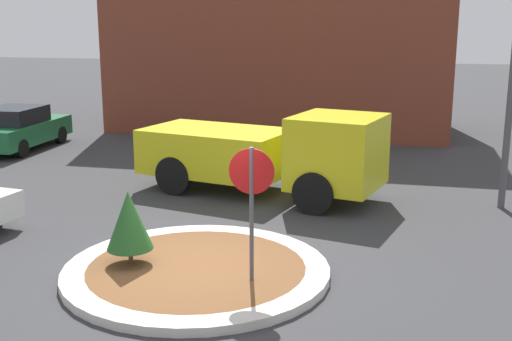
{
  "coord_description": "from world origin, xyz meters",
  "views": [
    {
      "loc": [
        3.41,
        -10.08,
        4.37
      ],
      "look_at": [
        0.48,
        2.57,
        1.32
      ],
      "focal_mm": 45.0,
      "sensor_mm": 36.0,
      "label": 1
    }
  ],
  "objects": [
    {
      "name": "traffic_island",
      "position": [
        0.0,
        0.0,
        0.08
      ],
      "size": [
        4.69,
        4.69,
        0.16
      ],
      "color": "beige",
      "rests_on": "ground_plane"
    },
    {
      "name": "ground_plane",
      "position": [
        0.0,
        0.0,
        0.0
      ],
      "size": [
        120.0,
        120.0,
        0.0
      ],
      "primitive_type": "plane",
      "color": "#38383A"
    },
    {
      "name": "stop_sign",
      "position": [
        1.09,
        -0.37,
        1.68
      ],
      "size": [
        0.75,
        0.07,
        2.41
      ],
      "color": "#4C4C51",
      "rests_on": "ground_plane"
    },
    {
      "name": "parked_sedan_green",
      "position": [
        -9.57,
        9.37,
        0.74
      ],
      "size": [
        2.03,
        4.28,
        1.49
      ],
      "rotation": [
        0.0,
        0.0,
        1.6
      ],
      "color": "#1E6638",
      "rests_on": "ground_plane"
    },
    {
      "name": "utility_truck",
      "position": [
        0.06,
        5.47,
        1.11
      ],
      "size": [
        6.53,
        3.57,
        2.17
      ],
      "rotation": [
        0.0,
        0.0,
        -0.24
      ],
      "color": "gold",
      "rests_on": "ground_plane"
    },
    {
      "name": "storefront_building",
      "position": [
        -1.55,
        16.05,
        3.65
      ],
      "size": [
        13.22,
        6.07,
        7.3
      ],
      "color": "brown",
      "rests_on": "ground_plane"
    },
    {
      "name": "island_shrub",
      "position": [
        -1.18,
        -0.13,
        0.96
      ],
      "size": [
        0.82,
        0.82,
        1.33
      ],
      "color": "brown",
      "rests_on": "traffic_island"
    }
  ]
}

